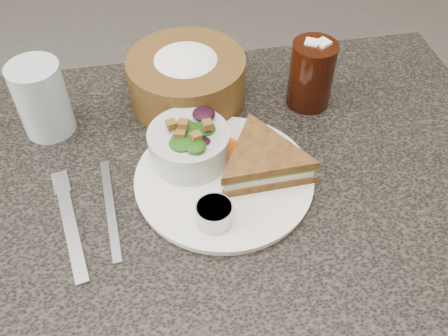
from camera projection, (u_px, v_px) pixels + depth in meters
dining_table at (210, 313)px, 1.01m from camera, size 1.00×0.70×0.75m
dinner_plate at (224, 179)px, 0.75m from camera, size 0.26×0.26×0.01m
sandwich at (263, 161)px, 0.73m from camera, size 0.17×0.17×0.04m
salad_bowl at (189, 141)px, 0.74m from camera, size 0.13×0.13×0.07m
dressing_ramekin at (214, 214)px, 0.67m from camera, size 0.06×0.06×0.03m
orange_wedge at (223, 144)px, 0.77m from camera, size 0.09×0.09×0.03m
fork at (71, 229)px, 0.69m from camera, size 0.05×0.18×0.00m
knife at (110, 208)px, 0.71m from camera, size 0.03×0.19×0.00m
bread_basket at (187, 72)px, 0.84m from camera, size 0.21×0.21×0.11m
cola_glass at (312, 72)px, 0.83m from camera, size 0.08×0.08×0.13m
water_glass at (42, 99)px, 0.78m from camera, size 0.10×0.10×0.12m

